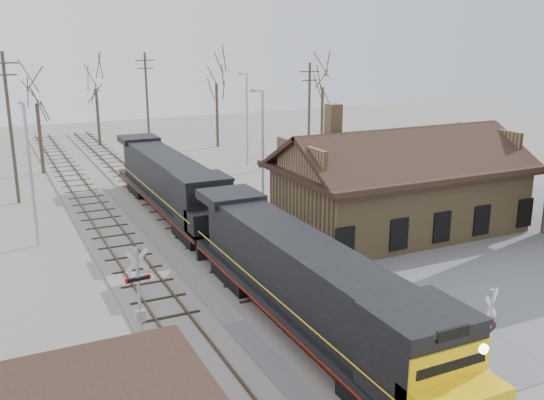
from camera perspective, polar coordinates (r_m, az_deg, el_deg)
The scene contains 19 objects.
ground at distance 23.70m, azimuth 5.79°, elevation -14.84°, with size 140.00×140.00×0.00m, color gray.
road at distance 23.69m, azimuth 5.79°, elevation -14.80°, with size 60.00×9.00×0.03m, color slate.
track_main at distance 36.13m, azimuth -6.70°, elevation -3.86°, with size 3.40×90.00×0.24m.
track_siding at distance 35.04m, azimuth -13.68°, elevation -4.82°, with size 3.40×90.00×0.24m.
depot at distance 38.43m, azimuth 11.86°, elevation 0.73°, with size 15.20×9.31×7.90m.
locomotive_lead at distance 23.91m, azimuth 3.93°, elevation -8.58°, with size 2.82×18.89×4.19m.
locomotive_trailing at distance 40.80m, azimuth -9.45°, elevation 1.40°, with size 2.82×18.89×3.97m.
crossbuck_near at distance 21.57m, azimuth 19.53°, elevation -13.17°, with size 1.09×0.54×4.05m.
crossbuck_far at distance 25.18m, azimuth -12.41°, elevation -8.66°, with size 1.08×0.28×3.78m.
streetlight_a at distance 36.81m, azimuth -21.84°, elevation 2.94°, with size 0.25×2.04×8.29m.
streetlight_b at distance 42.15m, azimuth -0.96°, elevation 5.45°, with size 0.25×2.04×8.23m.
streetlight_c at distance 56.39m, azimuth -2.43°, elevation 8.10°, with size 0.25×2.04×8.52m.
utility_pole_a at distance 46.77m, azimuth -23.40°, elevation 6.39°, with size 2.00×0.24×10.77m.
utility_pole_b at distance 65.32m, azimuth -11.67°, elevation 9.22°, with size 2.00×0.24×10.09m.
utility_pole_c at distance 57.52m, azimuth 3.52°, elevation 8.34°, with size 2.00×0.24×9.36m.
tree_b at distance 56.25m, azimuth -21.37°, elevation 9.49°, with size 4.11×4.11×10.06m.
tree_c at distance 68.74m, azimuth -16.31°, elevation 10.87°, with size 4.15×4.15×10.18m.
tree_d at distance 65.74m, azimuth -5.28°, elevation 11.87°, with size 4.57×4.57×11.20m.
tree_e at distance 65.88m, azimuth 4.81°, elevation 11.42°, with size 4.27×4.27×10.45m.
Camera 1 is at (-10.93, -17.35, 11.88)m, focal length 40.00 mm.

